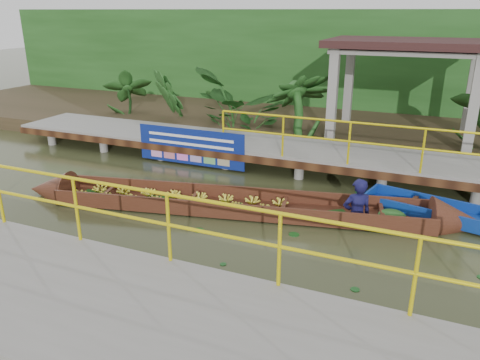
% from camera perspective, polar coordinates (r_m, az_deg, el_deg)
% --- Properties ---
extents(ground, '(80.00, 80.00, 0.00)m').
position_cam_1_polar(ground, '(9.77, -3.02, -3.96)').
color(ground, '#2E3118').
rests_on(ground, ground).
extents(land_strip, '(30.00, 8.00, 0.45)m').
position_cam_1_polar(land_strip, '(16.43, 8.60, 6.62)').
color(land_strip, '#312A18').
rests_on(land_strip, ground).
extents(far_dock, '(16.00, 2.06, 1.66)m').
position_cam_1_polar(far_dock, '(12.58, 3.90, 3.87)').
color(far_dock, gray).
rests_on(far_dock, ground).
extents(near_dock, '(18.00, 2.40, 1.73)m').
position_cam_1_polar(near_dock, '(6.06, -12.49, -17.73)').
color(near_dock, gray).
rests_on(near_dock, ground).
extents(pavilion, '(4.40, 3.00, 3.00)m').
position_cam_1_polar(pavilion, '(14.37, 19.83, 14.29)').
color(pavilion, gray).
rests_on(pavilion, ground).
extents(foliage_backdrop, '(30.00, 0.80, 4.00)m').
position_cam_1_polar(foliage_backdrop, '(18.53, 10.96, 13.57)').
color(foliage_backdrop, '#1A4415').
rests_on(foliage_backdrop, ground).
extents(vendor_boat, '(9.60, 2.91, 2.01)m').
position_cam_1_polar(vendor_boat, '(9.71, 1.11, -2.71)').
color(vendor_boat, '#391C0F').
rests_on(vendor_boat, ground).
extents(moored_blue_boat, '(3.18, 1.45, 0.74)m').
position_cam_1_polar(moored_blue_boat, '(10.13, 26.46, -4.46)').
color(moored_blue_boat, navy).
rests_on(moored_blue_boat, ground).
extents(blue_banner, '(3.11, 0.04, 0.97)m').
position_cam_1_polar(blue_banner, '(12.50, -6.05, 4.07)').
color(blue_banner, navy).
rests_on(blue_banner, ground).
extents(tropical_plants, '(14.41, 1.41, 1.76)m').
position_cam_1_polar(tropical_plants, '(14.12, 6.50, 9.13)').
color(tropical_plants, '#1A4415').
rests_on(tropical_plants, ground).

